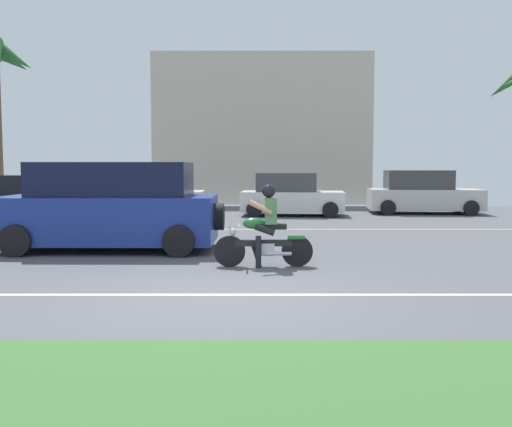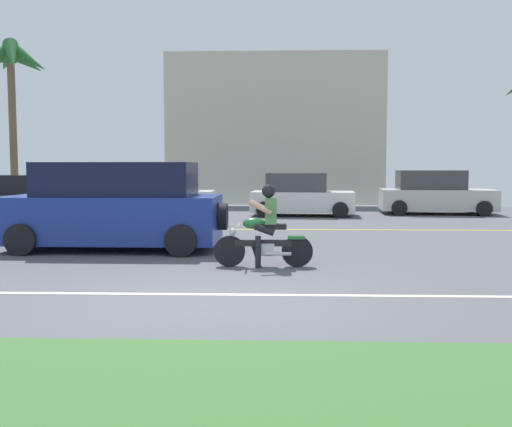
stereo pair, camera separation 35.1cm
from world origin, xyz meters
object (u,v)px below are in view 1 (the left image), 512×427
object	(u,v)px
parked_car_2	(293,196)
suv_nearby	(114,207)
parked_car_0	(7,199)
motorcyclist_distant	(38,211)
parked_car_1	(148,196)
parked_car_3	(425,193)
motorcyclist	(267,232)

from	to	relation	value
parked_car_2	suv_nearby	bearing A→B (deg)	-116.64
parked_car_2	parked_car_0	bearing A→B (deg)	-171.47
motorcyclist_distant	parked_car_0	bearing A→B (deg)	123.31
parked_car_1	parked_car_3	distance (m)	10.35
parked_car_0	motorcyclist_distant	xyz separation A→B (m)	(2.57, -3.91, -0.13)
suv_nearby	parked_car_0	distance (m)	9.03
suv_nearby	motorcyclist_distant	distance (m)	4.39
parked_car_0	suv_nearby	bearing A→B (deg)	-52.74
suv_nearby	parked_car_3	size ratio (longest dim) A/B	1.10
suv_nearby	parked_car_3	xyz separation A→B (m)	(9.41, 9.58, -0.15)
parked_car_1	parked_car_3	world-z (taller)	parked_car_1
motorcyclist	parked_car_0	size ratio (longest dim) A/B	0.42
parked_car_1	parked_car_2	xyz separation A→B (m)	(5.03, 1.33, -0.06)
parked_car_3	motorcyclist_distant	xyz separation A→B (m)	(-12.31, -6.30, -0.19)
parked_car_3	motorcyclist_distant	bearing A→B (deg)	-152.89
motorcyclist_distant	parked_car_2	bearing A→B (deg)	36.59
parked_car_0	parked_car_2	size ratio (longest dim) A/B	1.10
parked_car_1	parked_car_2	world-z (taller)	parked_car_1
motorcyclist_distant	parked_car_3	bearing A→B (deg)	27.11
parked_car_3	parked_car_1	bearing A→B (deg)	-167.42
motorcyclist	parked_car_0	bearing A→B (deg)	133.18
motorcyclist	parked_car_0	xyz separation A→B (m)	(-8.70, 9.27, 0.08)
motorcyclist	motorcyclist_distant	xyz separation A→B (m)	(-6.13, 5.36, -0.05)
parked_car_1	suv_nearby	bearing A→B (deg)	-84.63
parked_car_2	parked_car_3	distance (m)	5.15
parked_car_1	motorcyclist	bearing A→B (deg)	-67.38
parked_car_3	motorcyclist_distant	distance (m)	13.83
motorcyclist	suv_nearby	bearing A→B (deg)	147.21
motorcyclist	parked_car_1	distance (m)	10.19
suv_nearby	parked_car_2	bearing A→B (deg)	63.36
parked_car_3	suv_nearby	bearing A→B (deg)	-134.48
parked_car_0	parked_car_1	world-z (taller)	parked_car_1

